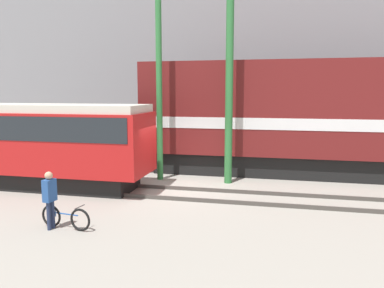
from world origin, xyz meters
TOP-DOWN VIEW (x-y plane):
  - ground_plane at (0.00, 0.00)m, footprint 120.00×120.00m
  - track_near at (0.00, -0.62)m, footprint 60.00×1.50m
  - track_far at (0.00, 4.01)m, footprint 60.00×1.51m
  - building_backdrop at (0.00, 12.64)m, footprint 43.89×6.00m
  - freight_locomotive at (5.68, 4.01)m, footprint 16.13×3.04m
  - streetcar at (-6.22, -0.62)m, footprint 10.39×2.54m
  - bicycle at (-1.97, -4.69)m, footprint 1.62×0.44m
  - person at (-2.37, -4.79)m, footprint 0.26×0.38m
  - utility_pole_center at (-1.22, 1.70)m, footprint 0.26×0.26m
  - utility_pole_right at (1.79, 1.70)m, footprint 0.32×0.32m

SIDE VIEW (x-z plane):
  - ground_plane at x=0.00m, z-range 0.00..0.00m
  - track_near at x=0.00m, z-range 0.00..0.14m
  - track_far at x=0.00m, z-range 0.00..0.14m
  - bicycle at x=-1.97m, z-range -0.03..0.68m
  - person at x=-2.37m, z-range 0.17..1.82m
  - streetcar at x=-6.22m, z-range 0.24..3.58m
  - freight_locomotive at x=5.68m, z-range -0.17..5.61m
  - utility_pole_right at x=1.79m, z-range 0.00..7.47m
  - utility_pole_center at x=-1.22m, z-range 0.00..7.84m
  - building_backdrop at x=0.00m, z-range 0.00..12.97m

